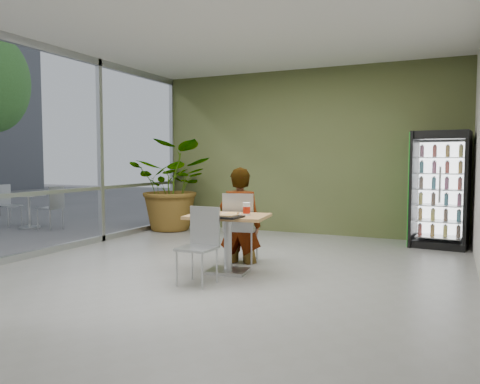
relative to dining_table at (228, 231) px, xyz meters
name	(u,v)px	position (x,y,z in m)	size (l,w,h in m)	color
ground	(224,272)	(-0.06, 0.01, -0.54)	(7.00, 7.00, 0.00)	gray
room_envelope	(224,148)	(-0.06, 0.01, 1.06)	(6.00, 7.00, 3.20)	beige
storefront_frame	(49,150)	(-3.06, 0.01, 1.06)	(0.10, 7.00, 3.20)	#A6A9AB
dining_table	(228,231)	(0.00, 0.00, 0.00)	(1.08, 0.82, 0.75)	tan
chair_far	(240,222)	(-0.09, 0.57, 0.04)	(0.51, 0.51, 0.99)	#A6A9AB
chair_near	(201,239)	(-0.08, -0.57, -0.01)	(0.41, 0.41, 0.90)	#A6A9AB
seated_woman	(240,225)	(-0.11, 0.62, -0.01)	(0.61, 0.39, 1.65)	black
pizza_plate	(231,213)	(0.02, 0.04, 0.23)	(0.34, 0.26, 0.03)	white
soda_cup	(247,209)	(0.26, 0.00, 0.29)	(0.09, 0.09, 0.17)	white
napkin_stack	(203,215)	(-0.23, -0.23, 0.22)	(0.16, 0.16, 0.02)	white
cafeteria_tray	(224,217)	(0.09, -0.28, 0.23)	(0.42, 0.30, 0.02)	black
beverage_fridge	(440,189)	(2.43, 3.04, 0.42)	(0.94, 0.76, 1.92)	black
potted_plant	(174,185)	(-2.59, 2.83, 0.39)	(1.67, 1.44, 1.85)	#396C2B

